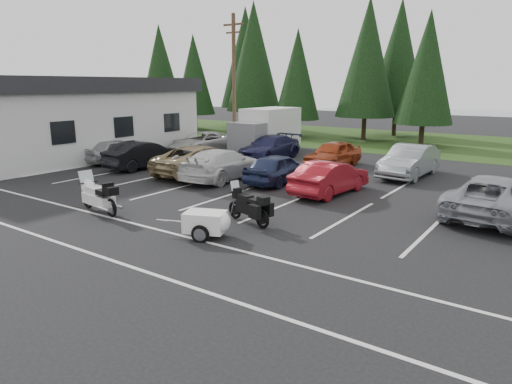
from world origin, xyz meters
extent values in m
plane|color=black|center=(0.00, 0.00, 0.00)|extent=(120.00, 120.00, 0.00)
cube|color=#203C13|center=(0.00, 24.00, 0.01)|extent=(80.00, 16.00, 0.01)
cylinder|color=#473321|center=(-10.00, 12.00, 4.50)|extent=(0.26, 0.26, 9.00)
cube|color=#473321|center=(-10.00, 12.00, 8.30)|extent=(1.60, 0.12, 0.12)
cube|color=#473321|center=(-10.00, 12.00, 7.80)|extent=(1.20, 0.10, 0.10)
cube|color=silver|center=(0.00, 2.00, 0.00)|extent=(32.00, 16.00, 0.01)
cylinder|color=#332316|center=(-28.00, 22.50, 1.25)|extent=(0.36, 0.36, 2.50)
cone|color=black|center=(-28.00, 22.50, 6.24)|extent=(4.58, 4.58, 8.84)
cylinder|color=#332316|center=(-22.00, 21.20, 1.08)|extent=(0.36, 0.36, 2.16)
cone|color=black|center=(-22.00, 21.20, 5.40)|extent=(3.96, 3.96, 7.65)
cylinder|color=#332316|center=(-16.00, 22.80, 1.39)|extent=(0.36, 0.36, 2.78)
cone|color=black|center=(-16.00, 22.80, 6.96)|extent=(5.10, 5.10, 9.86)
cylinder|color=#332316|center=(-10.50, 21.40, 1.06)|extent=(0.36, 0.36, 2.11)
cone|color=black|center=(-10.50, 21.40, 5.28)|extent=(3.87, 3.87, 7.48)
cylinder|color=#332316|center=(-5.00, 22.90, 1.31)|extent=(0.36, 0.36, 2.62)
cone|color=black|center=(-5.00, 22.90, 6.54)|extent=(4.80, 4.80, 9.27)
cylinder|color=#332316|center=(0.00, 21.60, 1.13)|extent=(0.36, 0.36, 2.26)
cone|color=black|center=(0.00, 21.60, 5.64)|extent=(4.14, 4.14, 7.99)
cylinder|color=#332316|center=(-20.00, 27.00, 1.44)|extent=(0.36, 0.36, 2.88)
cone|color=black|center=(-20.00, 27.00, 7.20)|extent=(5.28, 5.28, 10.20)
cylinder|color=#332316|center=(-4.00, 27.50, 1.36)|extent=(0.36, 0.36, 2.71)
cone|color=black|center=(-4.00, 27.50, 6.78)|extent=(4.97, 4.97, 9.61)
imported|color=#A1A2A5|center=(-12.51, 4.16, 0.70)|extent=(2.08, 4.28, 1.41)
imported|color=black|center=(-9.90, 3.75, 0.74)|extent=(1.89, 4.62, 1.49)
imported|color=olive|center=(-5.99, 4.06, 0.76)|extent=(2.57, 5.49, 1.52)
imported|color=silver|center=(-4.45, 3.81, 0.74)|extent=(2.40, 5.21, 1.48)
imported|color=#1C2446|center=(-1.82, 4.66, 0.69)|extent=(1.68, 4.09, 1.39)
imported|color=maroon|center=(1.11, 4.07, 0.70)|extent=(1.82, 4.35, 1.40)
imported|color=gray|center=(7.31, 4.15, 0.73)|extent=(2.95, 5.48, 1.46)
imported|color=#BCBCBA|center=(-11.00, 9.75, 0.71)|extent=(2.60, 5.19, 1.41)
imported|color=#17183A|center=(-5.97, 10.25, 0.71)|extent=(2.07, 4.95, 1.43)
imported|color=#943012|center=(-1.62, 10.05, 0.72)|extent=(2.09, 4.35, 1.43)
imported|color=gray|center=(2.73, 9.66, 0.78)|extent=(1.85, 4.82, 1.57)
camera|label=1|loc=(9.25, -13.01, 4.50)|focal=32.00mm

